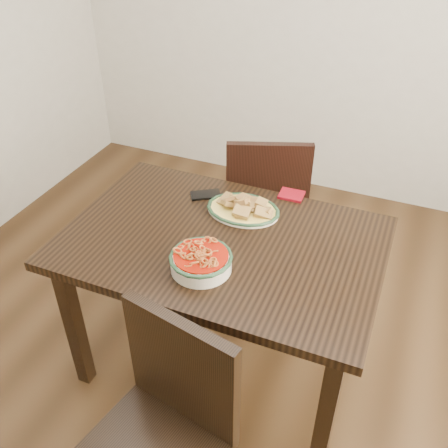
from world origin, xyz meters
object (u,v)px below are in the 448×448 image
at_px(dining_table, 222,256).
at_px(smartphone, 206,195).
at_px(noodle_bowl, 201,260).
at_px(fish_plate, 243,203).
at_px(chair_near, 164,425).
at_px(chair_far, 266,200).

height_order(dining_table, smartphone, smartphone).
bearing_deg(noodle_bowl, fish_plate, 88.46).
bearing_deg(chair_near, smartphone, 117.89).
height_order(chair_near, smartphone, chair_near).
relative_size(fish_plate, smartphone, 2.36).
xyz_separation_m(dining_table, fish_plate, (0.01, 0.21, 0.14)).
xyz_separation_m(noodle_bowl, smartphone, (-0.19, 0.46, -0.04)).
relative_size(chair_near, noodle_bowl, 3.76).
relative_size(chair_far, fish_plate, 2.85).
bearing_deg(noodle_bowl, dining_table, 89.69).
bearing_deg(fish_plate, smartphone, 164.54).
xyz_separation_m(chair_near, noodle_bowl, (-0.08, 0.49, 0.29)).
bearing_deg(smartphone, chair_near, -107.22).
bearing_deg(fish_plate, chair_far, 95.89).
bearing_deg(smartphone, fish_plate, -48.86).
height_order(chair_near, fish_plate, chair_near).
bearing_deg(dining_table, smartphone, 126.03).
bearing_deg(chair_near, chair_far, 106.78).
distance_m(chair_far, chair_near, 1.39).
xyz_separation_m(dining_table, chair_far, (-0.04, 0.70, -0.16)).
height_order(chair_far, fish_plate, chair_far).
bearing_deg(chair_far, fish_plate, 75.49).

